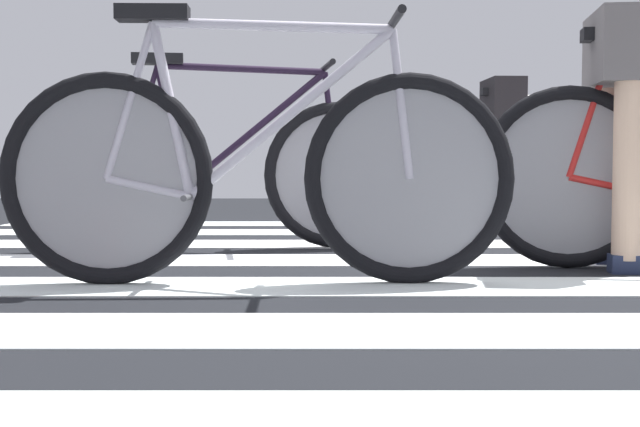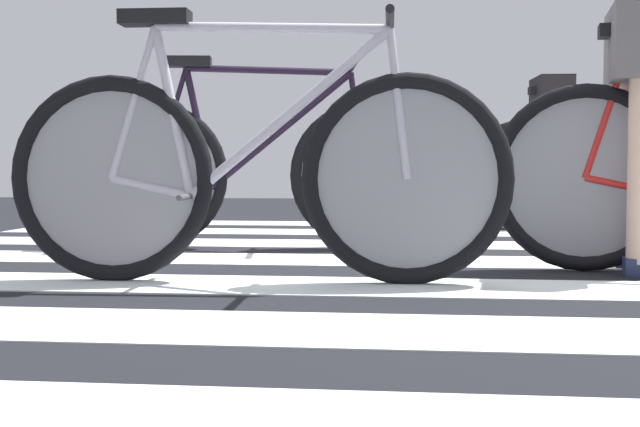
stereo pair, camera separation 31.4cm
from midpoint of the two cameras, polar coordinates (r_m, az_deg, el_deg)
The scene contains 6 objects.
ground at distance 3.61m, azimuth 11.35°, elevation -3.37°, with size 18.00×14.00×0.02m.
crosswalk_markings at distance 3.56m, azimuth 11.44°, elevation -3.27°, with size 5.46×5.02×0.00m.
bicycle_1_of_4 at distance 2.84m, azimuth -1.28°, elevation 2.92°, with size 1.74×0.52×0.93m.
bicycle_3_of_4 at distance 4.07m, azimuth -2.07°, elevation 3.00°, with size 1.73×0.52×0.93m.
bicycle_4_of_4 at distance 5.91m, azimuth 19.93°, elevation 2.86°, with size 1.74×0.52×0.93m.
cyclist_4_of_4 at distance 5.84m, azimuth 17.05°, elevation 5.46°, with size 0.33×0.42×1.00m.
Camera 2 is at (-0.17, -3.57, 0.42)m, focal length 46.95 mm.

